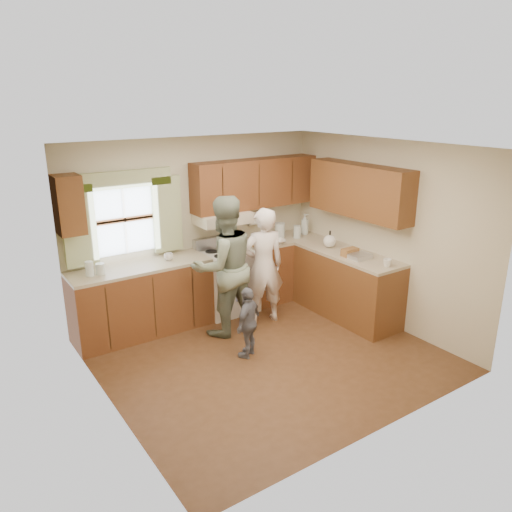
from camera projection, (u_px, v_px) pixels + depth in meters
room at (268, 258)px, 5.69m from camera, size 3.80×3.80×3.80m
kitchen_fixtures at (259, 259)px, 6.99m from camera, size 3.80×2.25×2.15m
stove at (227, 280)px, 7.22m from camera, size 0.76×0.67×1.07m
woman_left at (263, 266)px, 6.77m from camera, size 0.67×0.52×1.62m
woman_right at (224, 267)px, 6.41m from camera, size 0.92×0.73×1.84m
child at (248, 322)px, 5.94m from camera, size 0.56×0.45×0.89m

